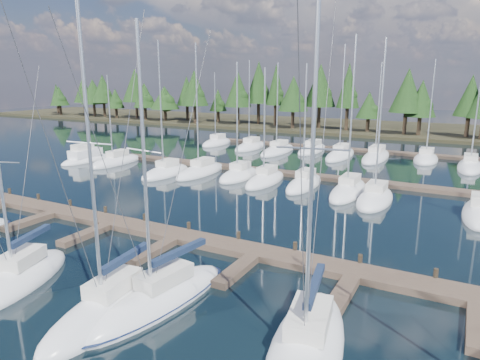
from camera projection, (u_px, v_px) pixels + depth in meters
The scene contains 11 objects.
ground at pixel (257, 197), 39.75m from camera, with size 260.00×260.00×0.00m, color black.
far_shore at pixel (380, 128), 91.13m from camera, with size 220.00×30.00×0.60m, color #2C2918.
main_dock at pixel (175, 239), 28.86m from camera, with size 44.00×6.13×0.90m.
back_docks at pixel (322, 160), 56.49m from camera, with size 50.00×21.80×0.40m.
front_sailboat_2 at pixel (19, 278), 23.00m from camera, with size 4.85×8.07×12.28m.
front_sailboat_3 at pixel (110, 307), 20.09m from camera, with size 3.46×8.67×14.81m.
front_sailboat_4 at pixel (159, 299), 20.85m from camera, with size 3.76×9.57×13.99m.
front_sailboat_5 at pixel (307, 346), 17.17m from camera, with size 4.39×9.61×15.29m.
back_sailboat_rows at pixel (308, 166), 52.70m from camera, with size 49.39×32.48×15.94m.
motor_yacht_left at pixel (86, 158), 56.72m from camera, with size 2.64×7.80×3.88m.
tree_line at pixel (372, 95), 81.06m from camera, with size 187.16×12.07×13.82m.
Camera 1 is at (16.69, -4.49, 10.80)m, focal length 32.00 mm.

